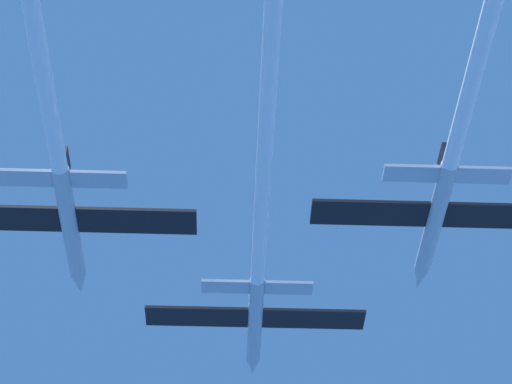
# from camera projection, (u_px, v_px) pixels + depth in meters

# --- Properties ---
(jet_lead) EXTENTS (18.29, 66.76, 3.03)m
(jet_lead) POSITION_uv_depth(u_px,v_px,m) (265.00, 144.00, 60.24)
(jet_lead) COLOR #B2BAC6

